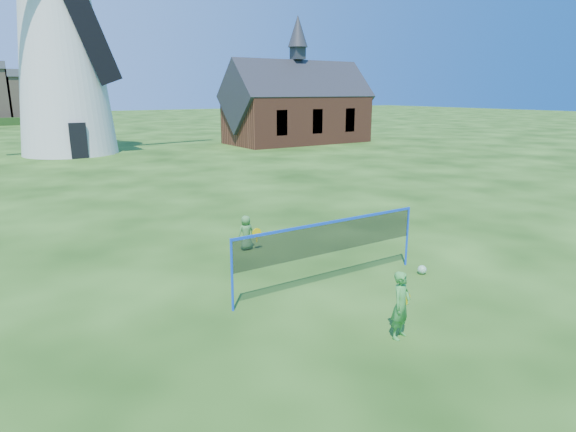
% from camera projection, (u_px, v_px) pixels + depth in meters
% --- Properties ---
extents(ground, '(220.00, 220.00, 0.00)m').
position_uv_depth(ground, '(292.00, 283.00, 11.46)').
color(ground, black).
rests_on(ground, ground).
extents(windmill, '(15.53, 6.48, 20.26)m').
position_uv_depth(windmill, '(61.00, 55.00, 33.54)').
color(windmill, silver).
rests_on(windmill, ground).
extents(chapel, '(12.48, 6.05, 10.55)m').
position_uv_depth(chapel, '(297.00, 108.00, 42.16)').
color(chapel, brown).
rests_on(chapel, ground).
extents(badminton_net, '(5.05, 0.05, 1.55)m').
position_uv_depth(badminton_net, '(330.00, 238.00, 11.07)').
color(badminton_net, blue).
rests_on(badminton_net, ground).
extents(player_girl, '(0.69, 0.44, 1.27)m').
position_uv_depth(player_girl, '(401.00, 305.00, 8.80)').
color(player_girl, green).
rests_on(player_girl, ground).
extents(player_boy, '(0.61, 0.39, 0.99)m').
position_uv_depth(player_boy, '(246.00, 233.00, 13.80)').
color(player_boy, '#45833F').
rests_on(player_boy, ground).
extents(play_ball, '(0.22, 0.22, 0.22)m').
position_uv_depth(play_ball, '(422.00, 270.00, 12.02)').
color(play_ball, green).
rests_on(play_ball, ground).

